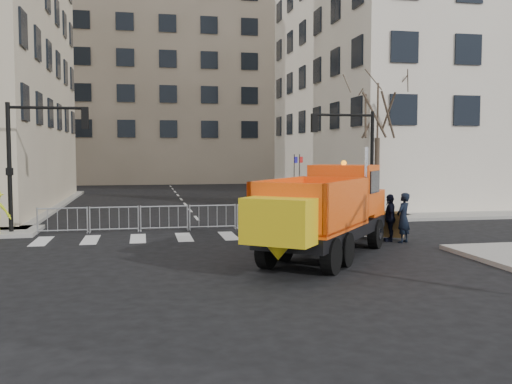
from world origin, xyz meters
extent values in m
plane|color=black|center=(0.00, 0.00, 0.00)|extent=(120.00, 120.00, 0.00)
cube|color=gray|center=(0.00, 8.50, 0.07)|extent=(64.00, 5.00, 0.15)
cube|color=gray|center=(0.00, 52.00, 12.00)|extent=(30.00, 18.00, 24.00)
cylinder|color=black|center=(-8.00, 7.50, 2.70)|extent=(0.18, 0.18, 5.40)
cylinder|color=black|center=(8.50, 9.50, 2.70)|extent=(0.18, 0.18, 5.40)
cube|color=black|center=(3.09, 0.23, 0.89)|extent=(5.79, 6.65, 0.42)
cylinder|color=black|center=(3.79, 2.76, 0.51)|extent=(0.88, 1.02, 1.03)
cylinder|color=black|center=(5.35, 1.56, 0.51)|extent=(0.88, 1.02, 1.03)
cylinder|color=black|center=(1.58, -0.14, 0.51)|extent=(0.88, 1.02, 1.03)
cylinder|color=black|center=(3.14, -1.33, 0.51)|extent=(0.88, 1.02, 1.03)
cylinder|color=black|center=(0.84, -1.11, 0.51)|extent=(0.88, 1.02, 1.03)
cylinder|color=black|center=(2.40, -2.30, 0.51)|extent=(0.88, 1.02, 1.03)
cube|color=#FF500E|center=(4.91, 2.61, 1.54)|extent=(2.47, 2.38, 0.93)
cube|color=#FF500E|center=(4.17, 1.64, 2.10)|extent=(2.62, 2.49, 1.68)
cylinder|color=silver|center=(4.53, 0.49, 2.43)|extent=(0.13, 0.13, 2.24)
cube|color=#FF500E|center=(2.30, -0.81, 1.87)|extent=(4.35, 4.69, 1.54)
cube|color=yellow|center=(0.77, -2.82, 1.59)|extent=(2.05, 1.88, 1.21)
cube|color=brown|center=(5.87, 3.87, 0.61)|extent=(2.70, 2.24, 1.05)
imported|color=black|center=(6.86, 2.53, 0.94)|extent=(0.81, 0.78, 1.87)
imported|color=black|center=(6.03, 4.74, 0.97)|extent=(1.10, 0.95, 1.95)
imported|color=black|center=(6.52, 2.95, 0.90)|extent=(0.76, 1.14, 1.80)
cube|color=#A40C27|center=(7.38, 9.74, 0.70)|extent=(0.57, 0.54, 1.10)
camera|label=1|loc=(-2.67, -17.16, 3.38)|focal=40.00mm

